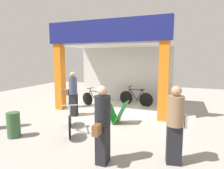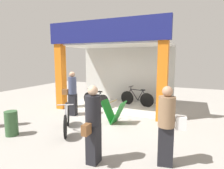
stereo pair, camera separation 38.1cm
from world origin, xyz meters
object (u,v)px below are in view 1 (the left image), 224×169
pedestrian_2 (102,124)px  trash_bin (14,125)px  bicycle_inside_0 (95,99)px  sandwich_board_sign (116,112)px  pedestrian_0 (175,124)px  bicycle_parked_0 (70,120)px  pedestrian_1 (73,93)px  bicycle_inside_1 (136,98)px

pedestrian_2 → trash_bin: 3.05m
bicycle_inside_0 → sandwich_board_sign: 2.48m
pedestrian_0 → pedestrian_2: (-1.46, -0.55, -0.01)m
pedestrian_2 → trash_bin: size_ratio=2.33×
sandwich_board_sign → bicycle_parked_0: bearing=-128.6°
pedestrian_2 → sandwich_board_sign: bearing=103.5°
bicycle_inside_0 → trash_bin: 4.10m
bicycle_inside_0 → pedestrian_1: (-0.19, -1.62, 0.56)m
bicycle_inside_0 → trash_bin: bicycle_inside_0 is taller
pedestrian_1 → trash_bin: pedestrian_1 is taller
bicycle_inside_0 → pedestrian_0: (3.78, -3.85, 0.54)m
bicycle_inside_0 → pedestrian_0: 5.43m
sandwich_board_sign → pedestrian_2: bearing=-76.5°
pedestrian_0 → trash_bin: size_ratio=2.33×
bicycle_inside_1 → trash_bin: 5.54m
bicycle_inside_0 → trash_bin: bearing=-99.4°
pedestrian_1 → bicycle_inside_1: bearing=52.6°
pedestrian_0 → pedestrian_2: same height
sandwich_board_sign → pedestrian_1: size_ratio=0.47×
pedestrian_1 → bicycle_parked_0: bearing=-60.8°
trash_bin → pedestrian_2: bearing=-6.9°
pedestrian_0 → trash_bin: pedestrian_0 is taller
pedestrian_1 → trash_bin: bearing=-101.0°
bicycle_inside_1 → bicycle_parked_0: bicycle_parked_0 is taller
bicycle_inside_1 → bicycle_inside_0: bearing=-152.1°
pedestrian_0 → bicycle_parked_0: bearing=166.9°
sandwich_board_sign → pedestrian_0: bearing=-44.4°
pedestrian_1 → pedestrian_2: pedestrian_1 is taller
pedestrian_1 → pedestrian_0: bearing=-29.4°
bicycle_inside_0 → bicycle_inside_1: bicycle_inside_1 is taller
bicycle_parked_0 → bicycle_inside_0: bearing=101.8°
bicycle_inside_0 → pedestrian_1: pedestrian_1 is taller
pedestrian_0 → trash_bin: (-4.45, -0.19, -0.53)m
bicycle_parked_0 → pedestrian_2: bearing=-37.5°
bicycle_parked_0 → trash_bin: size_ratio=2.01×
bicycle_inside_0 → pedestrian_0: pedestrian_0 is taller
bicycle_inside_1 → trash_bin: size_ratio=2.30×
pedestrian_0 → trash_bin: bearing=-177.5°
bicycle_inside_0 → sandwich_board_sign: bearing=-46.9°
bicycle_inside_1 → pedestrian_0: pedestrian_0 is taller
bicycle_parked_0 → pedestrian_1: (-0.84, 1.51, 0.54)m
bicycle_inside_0 → sandwich_board_sign: (1.70, -1.81, 0.05)m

